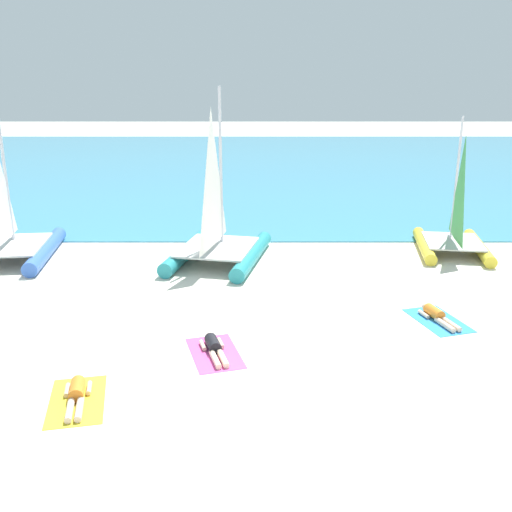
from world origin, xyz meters
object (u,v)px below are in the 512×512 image
sailboat_blue (8,235)px  towel_right (438,320)px  towel_left (77,401)px  sunbather_right (437,315)px  sailboat_yellow (453,234)px  sailboat_teal (218,237)px  sunbather_middle (214,347)px  towel_middle (215,353)px  sunbather_left (77,394)px

sailboat_blue → towel_right: size_ratio=3.14×
sailboat_blue → towel_right: 14.70m
towel_left → towel_right: size_ratio=1.00×
sunbather_right → towel_left: bearing=-170.9°
towel_left → sunbather_right: sunbather_right is taller
sailboat_blue → towel_right: sailboat_blue is taller
sailboat_blue → towel_left: 10.76m
sailboat_yellow → towel_left: sailboat_yellow is taller
sailboat_teal → towel_right: 8.14m
sailboat_teal → sunbather_right: size_ratio=3.85×
towel_right → sailboat_teal: bearing=140.4°
sailboat_blue → towel_left: bearing=-67.6°
sailboat_teal → sunbather_middle: size_ratio=3.85×
sailboat_yellow → sunbather_middle: sailboat_yellow is taller
towel_middle → towel_right: (5.87, 1.92, 0.00)m
sunbather_left → towel_right: 9.41m
towel_middle → sunbather_middle: size_ratio=1.23×
sailboat_teal → sailboat_blue: bearing=-169.9°
sailboat_yellow → towel_left: 14.96m
sunbather_left → towel_left: bearing=-90.0°
towel_left → towel_middle: size_ratio=1.00×
sunbather_middle → sailboat_teal: bearing=76.7°
towel_left → sunbather_right: bearing=25.7°
towel_middle → sunbather_middle: (-0.02, 0.06, 0.13)m
sunbather_middle → towel_right: sunbather_middle is taller
sailboat_teal → sunbather_middle: bearing=-75.2°
sunbather_left → sailboat_yellow: bearing=31.5°
sunbather_left → towel_right: sunbather_left is taller
sailboat_teal → sailboat_blue: sailboat_blue is taller
sailboat_teal → sailboat_blue: 7.42m
towel_left → sailboat_blue: bearing=118.5°
sailboat_blue → towel_middle: bearing=-49.4°
sailboat_yellow → sailboat_blue: bearing=-168.8°
sunbather_left → sailboat_teal: bearing=64.3°
towel_middle → sunbather_middle: sunbather_middle is taller
sunbather_middle → sailboat_blue: bearing=120.9°
towel_middle → sunbather_right: bearing=18.7°
towel_middle → sunbather_left: bearing=-142.6°
sailboat_yellow → sunbather_middle: (-8.24, -8.07, -0.60)m
sailboat_yellow → towel_middle: bearing=-127.0°
towel_left → sunbather_middle: size_ratio=1.23×
sailboat_yellow → sailboat_blue: (-16.00, -0.82, 0.16)m
towel_left → sunbather_right: 9.44m
sailboat_yellow → towel_left: (-10.88, -10.24, -0.73)m
sailboat_yellow → towel_middle: (-8.23, -8.13, -0.73)m
sunbather_middle → sunbather_right: same height
towel_right → sailboat_blue: bearing=158.4°
sailboat_blue → towel_left: (5.12, -9.42, -0.88)m
sunbather_left → sunbather_middle: 3.39m
sunbather_left → towel_middle: sunbather_left is taller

